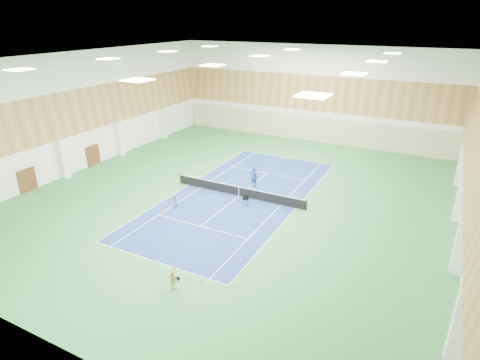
% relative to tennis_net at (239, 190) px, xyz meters
% --- Properties ---
extents(ground, '(40.00, 40.00, 0.00)m').
position_rel_tennis_net_xyz_m(ground, '(0.00, 0.00, -0.55)').
color(ground, '#307039').
rests_on(ground, ground).
extents(room_shell, '(36.00, 40.00, 12.00)m').
position_rel_tennis_net_xyz_m(room_shell, '(0.00, 0.00, 5.45)').
color(room_shell, white).
rests_on(room_shell, ground).
extents(wood_cladding, '(36.00, 40.00, 8.00)m').
position_rel_tennis_net_xyz_m(wood_cladding, '(0.00, 0.00, 7.45)').
color(wood_cladding, '#B37D42').
rests_on(wood_cladding, room_shell).
extents(ceiling_light_grid, '(21.40, 25.40, 0.06)m').
position_rel_tennis_net_xyz_m(ceiling_light_grid, '(0.00, 0.00, 11.37)').
color(ceiling_light_grid, white).
rests_on(ceiling_light_grid, room_shell).
extents(court_surface, '(10.97, 23.77, 0.01)m').
position_rel_tennis_net_xyz_m(court_surface, '(0.00, 0.00, -0.55)').
color(court_surface, navy).
rests_on(court_surface, ground).
extents(tennis_balls_scatter, '(10.57, 22.77, 0.07)m').
position_rel_tennis_net_xyz_m(tennis_balls_scatter, '(0.00, 0.00, -0.50)').
color(tennis_balls_scatter, yellow).
rests_on(tennis_balls_scatter, ground).
extents(tennis_net, '(12.80, 0.10, 1.10)m').
position_rel_tennis_net_xyz_m(tennis_net, '(0.00, 0.00, 0.00)').
color(tennis_net, black).
rests_on(tennis_net, ground).
extents(back_curtain, '(35.40, 0.16, 3.20)m').
position_rel_tennis_net_xyz_m(back_curtain, '(0.00, 19.75, 1.05)').
color(back_curtain, '#C6B793').
rests_on(back_curtain, ground).
extents(door_left_a, '(0.08, 1.80, 2.20)m').
position_rel_tennis_net_xyz_m(door_left_a, '(-17.92, -8.00, 0.55)').
color(door_left_a, '#593319').
rests_on(door_left_a, ground).
extents(door_left_b, '(0.08, 1.80, 2.20)m').
position_rel_tennis_net_xyz_m(door_left_b, '(-17.92, 0.00, 0.55)').
color(door_left_b, '#593319').
rests_on(door_left_b, ground).
extents(coach, '(0.75, 0.54, 1.92)m').
position_rel_tennis_net_xyz_m(coach, '(0.24, 2.70, 0.41)').
color(coach, navy).
rests_on(coach, ground).
extents(child_court, '(0.65, 0.54, 1.19)m').
position_rel_tennis_net_xyz_m(child_court, '(-3.66, -4.64, 0.05)').
color(child_court, gray).
rests_on(child_court, ground).
extents(child_apron, '(0.74, 0.34, 1.24)m').
position_rel_tennis_net_xyz_m(child_apron, '(2.69, -13.67, 0.07)').
color(child_apron, tan).
rests_on(child_apron, ground).
extents(ball_cart, '(0.58, 0.58, 0.85)m').
position_rel_tennis_net_xyz_m(ball_cart, '(1.41, -1.43, -0.13)').
color(ball_cart, black).
rests_on(ball_cart, ground).
extents(cone_svc_a, '(0.23, 0.23, 0.25)m').
position_rel_tennis_net_xyz_m(cone_svc_a, '(-4.09, -5.95, -0.42)').
color(cone_svc_a, '#E83F0C').
rests_on(cone_svc_a, ground).
extents(cone_svc_b, '(0.22, 0.22, 0.25)m').
position_rel_tennis_net_xyz_m(cone_svc_b, '(-1.27, -6.68, -0.43)').
color(cone_svc_b, '#EB5A0C').
rests_on(cone_svc_b, ground).
extents(cone_svc_c, '(0.19, 0.19, 0.21)m').
position_rel_tennis_net_xyz_m(cone_svc_c, '(1.52, -6.77, -0.44)').
color(cone_svc_c, '#F3580C').
rests_on(cone_svc_c, ground).
extents(cone_svc_d, '(0.20, 0.20, 0.22)m').
position_rel_tennis_net_xyz_m(cone_svc_d, '(2.92, -6.60, -0.44)').
color(cone_svc_d, '#D74D0B').
rests_on(cone_svc_d, ground).
extents(cone_base_a, '(0.20, 0.20, 0.22)m').
position_rel_tennis_net_xyz_m(cone_base_a, '(-4.46, -11.50, -0.44)').
color(cone_base_a, '#D5430B').
rests_on(cone_base_a, ground).
extents(cone_base_b, '(0.22, 0.22, 0.25)m').
position_rel_tennis_net_xyz_m(cone_base_b, '(-1.78, -11.78, -0.43)').
color(cone_base_b, orange).
rests_on(cone_base_b, ground).
extents(cone_base_c, '(0.22, 0.22, 0.24)m').
position_rel_tennis_net_xyz_m(cone_base_c, '(1.55, -12.01, -0.43)').
color(cone_base_c, orange).
rests_on(cone_base_c, ground).
extents(cone_base_d, '(0.19, 0.19, 0.21)m').
position_rel_tennis_net_xyz_m(cone_base_d, '(3.90, -12.42, -0.45)').
color(cone_base_d, orange).
rests_on(cone_base_d, ground).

